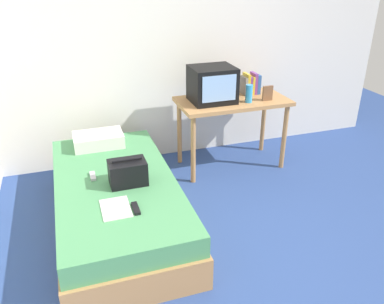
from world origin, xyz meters
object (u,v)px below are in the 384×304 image
book_row (250,84)px  remote_dark (136,208)px  handbag (128,172)px  bed (117,202)px  pillow (98,140)px  remote_silver (93,176)px  magazine (116,208)px  picture_frame (268,93)px  water_bottle (249,94)px  tv (212,84)px  desk (232,108)px

book_row → remote_dark: 2.10m
handbag → bed: bearing=134.7°
pillow → book_row: bearing=4.3°
remote_dark → remote_silver: size_ratio=1.08×
handbag → magazine: 0.38m
remote_dark → handbag: bearing=87.5°
picture_frame → pillow: bearing=175.0°
bed → pillow: bearing=93.8°
water_bottle → bed: bearing=-158.6°
picture_frame → remote_silver: size_ratio=1.08×
tv → handbag: 1.39m
tv → water_bottle: 0.39m
bed → picture_frame: bearing=18.7°
pillow → water_bottle: bearing=-5.2°
desk → pillow: bearing=179.7°
book_row → remote_silver: bearing=-157.3°
bed → water_bottle: water_bottle is taller
desk → water_bottle: bearing=-48.6°
tv → book_row: tv is taller
handbag → magazine: (-0.16, -0.34, -0.10)m
picture_frame → handbag: size_ratio=0.52×
magazine → handbag: bearing=65.3°
tv → pillow: bearing=-179.8°
picture_frame → desk: bearing=156.2°
tv → water_bottle: tv is taller
magazine → book_row: bearing=37.3°
pillow → tv: bearing=0.2°
desk → book_row: (0.26, 0.13, 0.21)m
pillow → bed: bearing=-86.2°
tv → picture_frame: size_ratio=2.82×
tv → handbag: (-1.04, -0.83, -0.41)m
magazine → remote_silver: 0.55m
bed → book_row: size_ratio=8.77×
tv → book_row: (0.49, 0.12, -0.07)m
desk → tv: (-0.23, 0.01, 0.28)m
desk → remote_silver: 1.68m
water_bottle → remote_silver: size_ratio=1.27×
desk → remote_silver: desk is taller
remote_dark → picture_frame: bearing=33.4°
tv → pillow: size_ratio=0.93×
water_bottle → book_row: book_row is taller
pillow → remote_silver: (-0.12, -0.63, -0.05)m
pillow → remote_dark: pillow is taller
tv → remote_silver: (-1.31, -0.63, -0.50)m
book_row → remote_dark: (-1.55, -1.35, -0.43)m
picture_frame → handbag: 1.76m
water_bottle → book_row: bearing=61.5°
desk → remote_dark: 1.78m
remote_dark → desk: bearing=43.2°
desk → book_row: 0.36m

